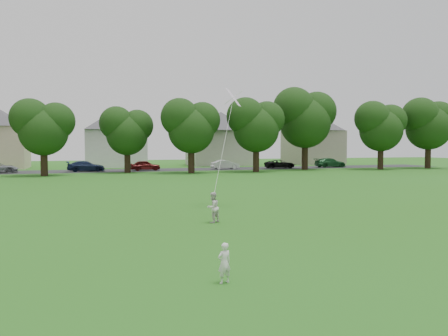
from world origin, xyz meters
name	(u,v)px	position (x,y,z in m)	size (l,w,h in m)	color
ground	(226,246)	(0.00, 0.00, 0.00)	(160.00, 160.00, 0.00)	#286316
street	(121,170)	(0.00, 42.00, 0.01)	(90.00, 7.00, 0.01)	#2D2D30
toddler	(224,263)	(-1.18, -3.49, 0.46)	(0.34, 0.22, 0.92)	silver
older_boy	(213,207)	(0.71, 3.96, 0.62)	(0.60, 0.47, 1.23)	silver
kite	(224,143)	(1.87, 6.06, 3.20)	(1.71, 2.74, 6.67)	white
tree_row	(173,118)	(5.28, 35.60, 6.17)	(81.55, 8.34, 10.69)	black
parked_cars	(130,166)	(1.08, 41.00, 0.62)	(63.72, 2.40, 1.28)	black
house_row	(111,132)	(-0.60, 52.00, 5.01)	(76.47, 14.09, 10.16)	beige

